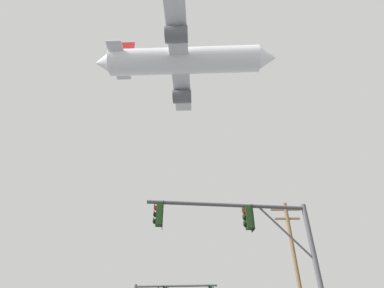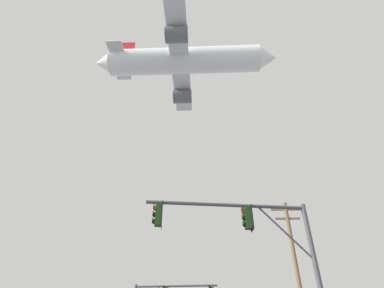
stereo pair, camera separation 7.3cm
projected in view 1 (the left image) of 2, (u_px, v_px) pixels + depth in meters
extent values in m
cylinder|color=#4C4C51|center=(321.00, 287.00, 11.37)|extent=(0.20, 0.20, 6.45)
cylinder|color=#4C4C51|center=(227.00, 205.00, 12.84)|extent=(6.55, 0.94, 0.15)
cylinder|color=#4C4C51|center=(285.00, 232.00, 12.44)|extent=(2.03, 0.32, 2.16)
cube|color=#193814|center=(159.00, 215.00, 12.32)|extent=(0.30, 0.35, 0.90)
cylinder|color=#193814|center=(160.00, 203.00, 12.61)|extent=(0.05, 0.05, 0.12)
cube|color=black|center=(163.00, 215.00, 12.33)|extent=(0.08, 0.46, 1.04)
sphere|color=red|center=(156.00, 208.00, 12.46)|extent=(0.20, 0.20, 0.20)
cylinder|color=#193814|center=(155.00, 207.00, 12.49)|extent=(0.07, 0.21, 0.21)
sphere|color=black|center=(156.00, 215.00, 12.30)|extent=(0.20, 0.20, 0.20)
cylinder|color=#193814|center=(154.00, 213.00, 12.33)|extent=(0.07, 0.21, 0.21)
sphere|color=black|center=(155.00, 222.00, 12.14)|extent=(0.20, 0.20, 0.20)
cylinder|color=#193814|center=(154.00, 220.00, 12.17)|extent=(0.07, 0.21, 0.21)
cube|color=#193814|center=(249.00, 218.00, 12.62)|extent=(0.30, 0.35, 0.90)
cylinder|color=#193814|center=(247.00, 206.00, 12.90)|extent=(0.05, 0.05, 0.12)
cube|color=black|center=(252.00, 218.00, 12.63)|extent=(0.08, 0.46, 1.04)
sphere|color=red|center=(245.00, 212.00, 12.76)|extent=(0.20, 0.20, 0.20)
cylinder|color=#193814|center=(243.00, 210.00, 12.79)|extent=(0.07, 0.21, 0.21)
sphere|color=black|center=(245.00, 218.00, 12.60)|extent=(0.20, 0.20, 0.20)
cylinder|color=#193814|center=(243.00, 217.00, 12.63)|extent=(0.07, 0.21, 0.21)
sphere|color=black|center=(246.00, 225.00, 12.44)|extent=(0.20, 0.20, 0.20)
cylinder|color=#193814|center=(244.00, 223.00, 12.47)|extent=(0.07, 0.21, 0.21)
cylinder|color=#4C4C51|center=(176.00, 286.00, 23.18)|extent=(6.13, 0.56, 0.15)
cylinder|color=#193814|center=(211.00, 286.00, 22.99)|extent=(0.05, 0.05, 0.12)
cylinder|color=#193814|center=(214.00, 288.00, 22.87)|extent=(0.05, 0.21, 0.21)
cylinder|color=#193814|center=(165.00, 286.00, 23.23)|extent=(0.05, 0.05, 0.12)
cylinder|color=brown|center=(298.00, 279.00, 20.31)|extent=(0.28, 0.28, 10.65)
cube|color=brown|center=(286.00, 210.00, 23.04)|extent=(2.20, 0.12, 0.12)
cube|color=brown|center=(287.00, 219.00, 22.65)|extent=(1.80, 0.12, 0.12)
cylinder|color=gray|center=(273.00, 208.00, 23.13)|extent=(0.10, 0.10, 0.18)
cylinder|color=gray|center=(298.00, 208.00, 23.10)|extent=(0.10, 0.10, 0.18)
cylinder|color=white|center=(184.00, 61.00, 52.17)|extent=(24.95, 4.83, 4.42)
cone|color=white|center=(267.00, 58.00, 51.75)|extent=(3.11, 4.25, 4.20)
cone|color=white|center=(103.00, 63.00, 52.59)|extent=(2.83, 3.80, 3.76)
cube|color=silver|center=(180.00, 63.00, 51.82)|extent=(3.42, 23.55, 0.50)
cylinder|color=#595B60|center=(182.00, 97.00, 56.48)|extent=(3.36, 2.54, 2.49)
cylinder|color=#595B60|center=(176.00, 35.00, 45.65)|extent=(3.36, 2.54, 2.49)
cube|color=#B21E1E|center=(122.00, 53.00, 53.91)|extent=(3.88, 0.39, 5.25)
cube|color=silver|center=(119.00, 61.00, 52.74)|extent=(2.62, 8.33, 0.28)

